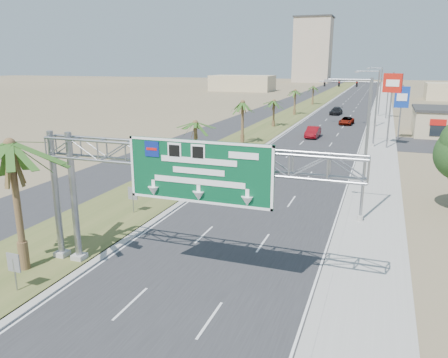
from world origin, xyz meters
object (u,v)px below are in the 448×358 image
at_px(palm_near, 10,145).
at_px(pole_sign_blue, 402,99).
at_px(car_left_lane, 238,180).
at_px(car_mid_lane, 313,132).
at_px(car_far, 336,111).
at_px(pole_sign_red_near, 392,88).
at_px(sign_gantry, 173,166).
at_px(signal_mast, 365,99).
at_px(car_right_lane, 346,121).
at_px(pole_sign_red_far, 389,85).

xyz_separation_m(palm_near, pole_sign_blue, (19.95, 51.40, -1.10)).
height_order(car_left_lane, car_mid_lane, car_mid_lane).
bearing_deg(car_far, pole_sign_red_near, -69.27).
height_order(sign_gantry, car_mid_lane, sign_gantry).
bearing_deg(palm_near, car_mid_lane, 80.81).
bearing_deg(signal_mast, car_right_lane, 153.60).
height_order(car_far, pole_sign_blue, pole_sign_blue).
relative_size(pole_sign_blue, pole_sign_red_far, 0.94).
relative_size(palm_near, pole_sign_red_near, 0.85).
distance_m(car_far, pole_sign_blue, 32.07).
xyz_separation_m(signal_mast, pole_sign_red_near, (4.03, -20.28, 2.95)).
xyz_separation_m(signal_mast, car_right_lane, (-2.88, 1.43, -4.18)).
bearing_deg(car_far, pole_sign_blue, -62.81).
relative_size(car_left_lane, pole_sign_red_far, 0.48).
bearing_deg(car_left_lane, pole_sign_red_near, 62.90).
bearing_deg(pole_sign_red_far, signal_mast, -106.51).
relative_size(car_far, pole_sign_red_near, 0.53).
xyz_separation_m(car_mid_lane, car_right_lane, (3.55, 16.32, -0.15)).
relative_size(palm_near, car_left_lane, 2.06).
relative_size(car_far, pole_sign_red_far, 0.63).
bearing_deg(pole_sign_red_near, pole_sign_blue, 78.68).
bearing_deg(pole_sign_blue, sign_gantry, -103.43).
xyz_separation_m(car_right_lane, pole_sign_blue, (8.45, -14.00, 5.17)).
xyz_separation_m(car_left_lane, pole_sign_red_near, (12.62, 24.12, 7.11)).
bearing_deg(signal_mast, pole_sign_red_far, 73.49).
height_order(sign_gantry, palm_near, palm_near).
relative_size(car_mid_lane, pole_sign_blue, 0.63).
bearing_deg(car_left_lane, signal_mast, 79.58).
height_order(sign_gantry, car_far, sign_gantry).
xyz_separation_m(palm_near, car_far, (8.05, 80.75, -6.17)).
height_order(sign_gantry, pole_sign_blue, pole_sign_blue).
distance_m(pole_sign_red_near, pole_sign_blue, 8.10).
relative_size(sign_gantry, pole_sign_red_far, 2.00).
xyz_separation_m(sign_gantry, pole_sign_red_far, (10.06, 74.96, 0.55)).
bearing_deg(car_left_lane, palm_near, -105.93).
relative_size(car_mid_lane, car_far, 0.95).
xyz_separation_m(car_right_lane, car_far, (-3.45, 15.35, 0.09)).
height_order(palm_near, pole_sign_red_near, pole_sign_red_near).
distance_m(signal_mast, car_left_lane, 45.41).
bearing_deg(car_mid_lane, sign_gantry, -88.52).
height_order(sign_gantry, signal_mast, signal_mast).
height_order(sign_gantry, car_right_lane, sign_gantry).
distance_m(pole_sign_red_near, pole_sign_red_far, 33.21).
bearing_deg(palm_near, car_right_lane, 80.03).
height_order(signal_mast, car_left_lane, signal_mast).
relative_size(car_left_lane, car_right_lane, 0.84).
bearing_deg(pole_sign_blue, car_left_lane, -114.00).
relative_size(signal_mast, car_mid_lane, 2.07).
relative_size(signal_mast, pole_sign_red_near, 1.05).
bearing_deg(car_mid_lane, car_far, 91.06).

